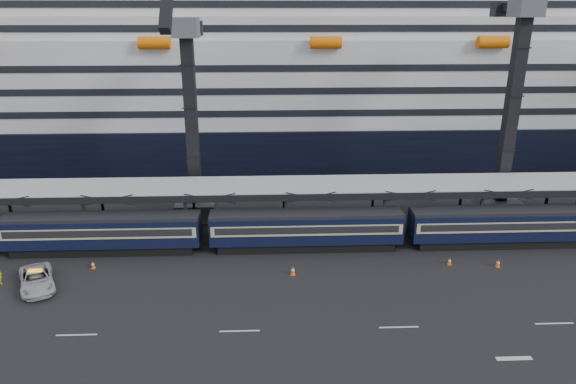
# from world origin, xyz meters

# --- Properties ---
(ground) EXTENTS (260.00, 260.00, 0.00)m
(ground) POSITION_xyz_m (0.00, 0.00, 0.00)
(ground) COLOR black
(ground) RESTS_ON ground
(lane_markings) EXTENTS (111.00, 4.27, 0.02)m
(lane_markings) POSITION_xyz_m (8.15, -5.23, 0.01)
(lane_markings) COLOR beige
(lane_markings) RESTS_ON ground
(train) EXTENTS (133.05, 3.00, 4.05)m
(train) POSITION_xyz_m (-4.65, 10.00, 2.20)
(train) COLOR black
(train) RESTS_ON ground
(canopy) EXTENTS (130.00, 6.25, 5.53)m
(canopy) POSITION_xyz_m (0.00, 14.00, 5.25)
(canopy) COLOR #9A9DA2
(canopy) RESTS_ON ground
(cruise_ship) EXTENTS (214.09, 28.84, 34.00)m
(cruise_ship) POSITION_xyz_m (-1.08, 45.99, 12.34)
(cruise_ship) COLOR black
(cruise_ship) RESTS_ON ground
(crane_dark_near) EXTENTS (4.50, 17.75, 35.08)m
(crane_dark_near) POSITION_xyz_m (-20.00, 18.59, 11.93)
(crane_dark_near) COLOR #4C4E53
(crane_dark_near) RESTS_ON ground
(crane_dark_mid) EXTENTS (4.50, 18.24, 39.64)m
(crane_dark_mid) POSITION_xyz_m (15.00, 17.59, 13.36)
(crane_dark_mid) COLOR #4C4E53
(crane_dark_mid) RESTS_ON ground
(pickup_truck) EXTENTS (4.82, 6.28, 1.58)m
(pickup_truck) POSITION_xyz_m (-31.72, 3.12, 0.79)
(pickup_truck) COLOR #ACAFB3
(pickup_truck) RESTS_ON ground
(traffic_cone_b) EXTENTS (0.37, 0.37, 0.74)m
(traffic_cone_b) POSITION_xyz_m (-28.08, 6.57, 0.37)
(traffic_cone_b) COLOR orange
(traffic_cone_b) RESTS_ON ground
(traffic_cone_c) EXTENTS (0.43, 0.43, 0.86)m
(traffic_cone_c) POSITION_xyz_m (-9.59, 4.57, 0.42)
(traffic_cone_c) COLOR orange
(traffic_cone_c) RESTS_ON ground
(traffic_cone_d) EXTENTS (0.36, 0.36, 0.71)m
(traffic_cone_d) POSITION_xyz_m (5.27, 5.96, 0.35)
(traffic_cone_d) COLOR orange
(traffic_cone_d) RESTS_ON ground
(traffic_cone_e) EXTENTS (0.40, 0.40, 0.79)m
(traffic_cone_e) POSITION_xyz_m (9.63, 5.30, 0.39)
(traffic_cone_e) COLOR orange
(traffic_cone_e) RESTS_ON ground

